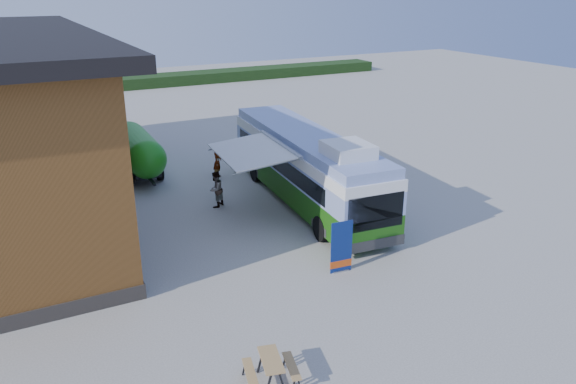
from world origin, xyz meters
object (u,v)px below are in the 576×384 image
bus (306,165)px  banner (341,251)px  picnic_table (271,365)px  person_a (217,162)px  person_b (216,189)px  slurry_tanker (138,150)px

bus → banner: bearing=-104.0°
bus → banner: bus is taller
picnic_table → person_a: person_a is taller
person_a → person_b: 4.00m
picnic_table → bus: bearing=70.5°
bus → person_b: 4.13m
bus → banner: 6.68m
picnic_table → banner: bearing=55.0°
person_a → person_b: (-1.48, -3.72, -0.01)m
bus → slurry_tanker: size_ratio=1.91×
picnic_table → slurry_tanker: slurry_tanker is taller
person_b → slurry_tanker: size_ratio=0.25×
bus → banner: (-2.12, -6.26, -1.00)m
bus → banner: size_ratio=6.53×
picnic_table → person_b: bearing=89.4°
person_a → banner: bearing=-141.3°
banner → picnic_table: (-4.60, -4.07, -0.22)m
banner → person_b: size_ratio=1.16×
picnic_table → person_a: (4.40, 15.37, 0.28)m
person_a → person_b: bearing=-163.9°
person_b → slurry_tanker: 6.26m
person_b → banner: bearing=64.7°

